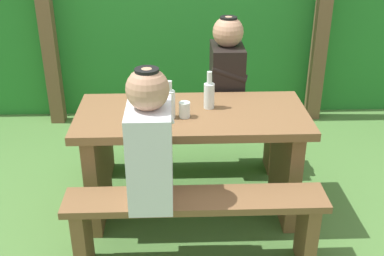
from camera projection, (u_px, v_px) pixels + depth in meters
name	position (u px, v px, depth m)	size (l,w,h in m)	color
ground_plane	(192.00, 210.00, 3.20)	(12.00, 12.00, 0.00)	#4C7A39
pergola_post_left	(46.00, 17.00, 4.05)	(0.12, 0.12, 1.93)	brown
pergola_post_right	(323.00, 15.00, 4.13)	(0.12, 0.12, 1.93)	brown
picnic_table	(192.00, 145.00, 2.98)	(1.40, 0.64, 0.72)	brown
bench_near	(196.00, 217.00, 2.58)	(1.40, 0.24, 0.46)	brown
bench_far	(189.00, 132.00, 3.52)	(1.40, 0.24, 0.46)	brown
person_white_shirt	(150.00, 142.00, 2.38)	(0.25, 0.35, 0.72)	silver
person_black_coat	(227.00, 72.00, 3.33)	(0.25, 0.35, 0.72)	black
drinking_glass	(185.00, 110.00, 2.80)	(0.07, 0.07, 0.09)	silver
bottle_left	(209.00, 94.00, 2.91)	(0.07, 0.07, 0.23)	silver
bottle_right	(170.00, 103.00, 2.77)	(0.06, 0.06, 0.23)	silver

